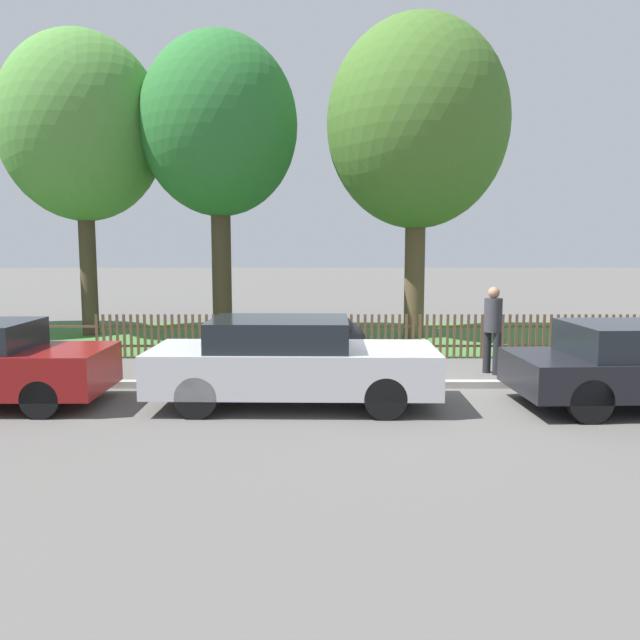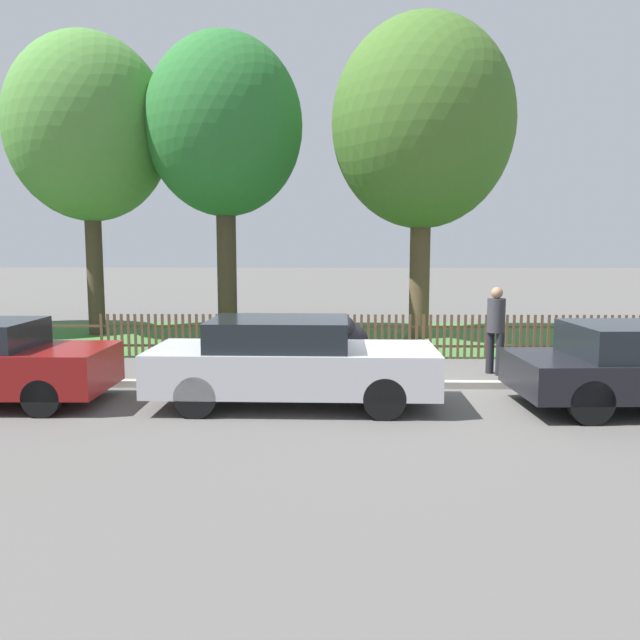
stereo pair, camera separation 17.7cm
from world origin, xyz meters
name	(u,v)px [view 2 (the right image)]	position (x,y,z in m)	size (l,w,h in m)	color
ground_plane	(382,389)	(0.00, 0.00, 0.00)	(120.00, 120.00, 0.00)	#565451
kerb_stone	(382,384)	(0.00, 0.10, 0.06)	(42.85, 0.20, 0.12)	#9E998E
grass_strip	(364,337)	(0.00, 6.19, 0.01)	(42.85, 6.45, 0.01)	#3D7033
park_fence	(372,337)	(0.00, 2.98, 0.50)	(42.85, 0.05, 1.00)	brown
parked_car_black_saloon	(290,361)	(-1.55, -1.15, 0.71)	(4.49, 1.83, 1.38)	#BCBCC1
covered_motorcycle	(325,339)	(-1.02, 1.34, 0.68)	(1.90, 0.92, 1.14)	black
tree_behind_motorcycle	(89,129)	(-7.56, 6.64, 5.68)	(4.40, 4.40, 8.25)	#473828
tree_mid_park	(224,127)	(-3.80, 6.45, 5.68)	(4.22, 4.22, 8.16)	#473828
tree_far_left	(422,124)	(1.49, 6.17, 5.69)	(4.79, 4.79, 8.48)	brown
pedestrian_by_lamp	(496,325)	(2.31, 1.30, 0.97)	(0.48, 0.48, 1.72)	black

